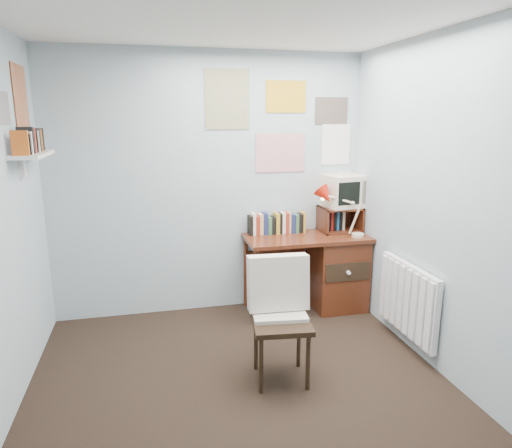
{
  "coord_description": "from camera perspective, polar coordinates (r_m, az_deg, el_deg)",
  "views": [
    {
      "loc": [
        -0.58,
        -2.58,
        1.89
      ],
      "look_at": [
        0.27,
        0.96,
        1.03
      ],
      "focal_mm": 32.0,
      "sensor_mm": 36.0,
      "label": 1
    }
  ],
  "objects": [
    {
      "name": "desk_lamp",
      "position": [
        4.48,
        12.74,
        1.15
      ],
      "size": [
        0.34,
        0.3,
        0.44
      ],
      "primitive_type": "cube",
      "rotation": [
        0.0,
        0.0,
        0.13
      ],
      "color": "red",
      "rests_on": "desk"
    },
    {
      "name": "tv_riser",
      "position": [
        4.68,
        10.44,
        0.61
      ],
      "size": [
        0.4,
        0.3,
        0.25
      ],
      "primitive_type": "cube",
      "color": "#552413",
      "rests_on": "desk"
    },
    {
      "name": "ceiling",
      "position": [
        2.72,
        -0.83,
        26.18
      ],
      "size": [
        3.0,
        3.5,
        0.02
      ],
      "primitive_type": "cube",
      "color": "white",
      "rests_on": "back_wall"
    },
    {
      "name": "book_row",
      "position": [
        4.54,
        2.78,
        0.22
      ],
      "size": [
        0.6,
        0.14,
        0.22
      ],
      "primitive_type": "cube",
      "color": "#552413",
      "rests_on": "desk"
    },
    {
      "name": "desk_chair",
      "position": [
        3.36,
        3.18,
        -12.35
      ],
      "size": [
        0.5,
        0.48,
        0.88
      ],
      "primitive_type": "cube",
      "rotation": [
        0.0,
        0.0,
        -0.12
      ],
      "color": "black",
      "rests_on": "ground"
    },
    {
      "name": "back_wall",
      "position": [
        4.42,
        -5.77,
        4.83
      ],
      "size": [
        3.0,
        0.02,
        2.5
      ],
      "primitive_type": "cube",
      "color": "#A1B1B8",
      "rests_on": "ground"
    },
    {
      "name": "posters_left",
      "position": [
        3.8,
        -28.19,
        13.37
      ],
      "size": [
        0.01,
        0.7,
        0.6
      ],
      "primitive_type": "cube",
      "color": "white",
      "rests_on": "left_wall"
    },
    {
      "name": "desk",
      "position": [
        4.67,
        9.4,
        -5.51
      ],
      "size": [
        1.2,
        0.55,
        0.76
      ],
      "color": "#552413",
      "rests_on": "ground"
    },
    {
      "name": "wall_shelf",
      "position": [
        3.78,
        -26.17,
        7.79
      ],
      "size": [
        0.2,
        0.62,
        0.24
      ],
      "primitive_type": "cube",
      "color": "white",
      "rests_on": "left_wall"
    },
    {
      "name": "radiator",
      "position": [
        4.02,
        18.45,
        -8.95
      ],
      "size": [
        0.09,
        0.8,
        0.6
      ],
      "primitive_type": "cube",
      "color": "white",
      "rests_on": "right_wall"
    },
    {
      "name": "right_wall",
      "position": [
        3.38,
        24.91,
        1.06
      ],
      "size": [
        0.02,
        3.5,
        2.5
      ],
      "primitive_type": "cube",
      "color": "#A1B1B8",
      "rests_on": "ground"
    },
    {
      "name": "posters_back",
      "position": [
        4.51,
        3.11,
        12.7
      ],
      "size": [
        1.2,
        0.01,
        0.9
      ],
      "primitive_type": "cube",
      "color": "white",
      "rests_on": "back_wall"
    },
    {
      "name": "crt_tv",
      "position": [
        4.66,
        10.87,
        4.27
      ],
      "size": [
        0.41,
        0.39,
        0.35
      ],
      "primitive_type": "cube",
      "rotation": [
        0.0,
        0.0,
        0.16
      ],
      "color": "beige",
      "rests_on": "tv_riser"
    },
    {
      "name": "ground",
      "position": [
        3.25,
        -0.67,
        -22.29
      ],
      "size": [
        3.5,
        3.5,
        0.0
      ],
      "primitive_type": "plane",
      "color": "black",
      "rests_on": "ground"
    }
  ]
}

